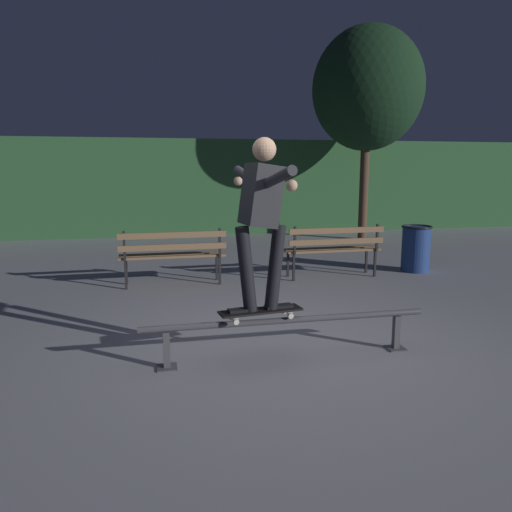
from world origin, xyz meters
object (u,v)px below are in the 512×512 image
Objects in this scene: skateboard at (261,311)px; park_bench_left_center at (334,246)px; skateboarder at (261,210)px; trash_can at (416,248)px; park_bench_leftmost at (173,251)px; grind_rail at (287,326)px; tree_far_right at (368,89)px.

skateboard is 0.50× the size of park_bench_left_center.
park_bench_left_center is (1.94, 3.16, -0.88)m from skateboarder.
park_bench_leftmost is at bearing -177.36° from trash_can.
tree_far_right is at bearing 60.81° from grind_rail.
skateboard is 0.94m from skateboarder.
skateboarder is at bearing -120.72° from tree_far_right.
park_bench_left_center is at bearing -173.10° from trash_can.
skateboarder is 8.65m from tree_far_right.
skateboard is at bearing -120.73° from tree_far_right.
park_bench_left_center reaches higher than grind_rail.
trash_can is at bearing 43.52° from skateboard.
skateboarder reaches higher than park_bench_leftmost.
skateboard is 0.16× the size of tree_far_right.
trash_can is at bearing -100.91° from tree_far_right.
grind_rail is at bearing -134.32° from trash_can.
park_bench_leftmost is (-0.65, 3.16, 0.06)m from skateboard.
park_bench_left_center is at bearing 61.98° from grind_rail.
grind_rail is 0.30m from skateboard.
skateboard is 8.94m from tree_far_right.
park_bench_leftmost is 4.19m from trash_can.
park_bench_left_center is (1.68, 3.16, 0.22)m from grind_rail.
skateboard is at bearing -78.33° from park_bench_leftmost.
skateboard reaches higher than grind_rail.
tree_far_right is at bearing 79.09° from trash_can.
park_bench_left_center is at bearing 58.47° from skateboard.
trash_can is (1.59, 0.19, -0.12)m from park_bench_left_center.
tree_far_right is at bearing 59.90° from park_bench_left_center.
skateboarder is at bearing -78.28° from park_bench_leftmost.
skateboarder reaches higher than trash_can.
grind_rail is 4.69m from trash_can.
tree_far_right is at bearing 59.28° from skateboarder.
tree_far_right reaches higher than grind_rail.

